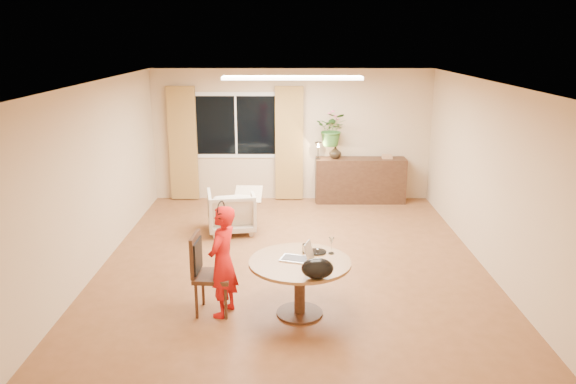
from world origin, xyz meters
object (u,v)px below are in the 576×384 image
object	(u,v)px
dining_table	(300,272)
sideboard	(360,180)
dining_chair	(213,274)
child	(223,261)
armchair	(231,211)

from	to	relation	value
dining_table	sideboard	bearing A→B (deg)	74.77
dining_table	dining_chair	size ratio (longest dim) A/B	1.22
dining_chair	dining_table	bearing A→B (deg)	1.00
child	armchair	bearing A→B (deg)	-156.75
armchair	child	bearing A→B (deg)	83.76
dining_table	child	world-z (taller)	child
armchair	sideboard	distance (m)	2.98
dining_chair	sideboard	size ratio (longest dim) A/B	0.55
sideboard	dining_table	bearing A→B (deg)	-105.23
dining_table	child	xyz separation A→B (m)	(-0.90, 0.01, 0.13)
child	sideboard	size ratio (longest dim) A/B	0.76
sideboard	child	bearing A→B (deg)	-114.89
child	sideboard	distance (m)	5.19
dining_table	child	size ratio (longest dim) A/B	0.89
sideboard	dining_chair	bearing A→B (deg)	-116.34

